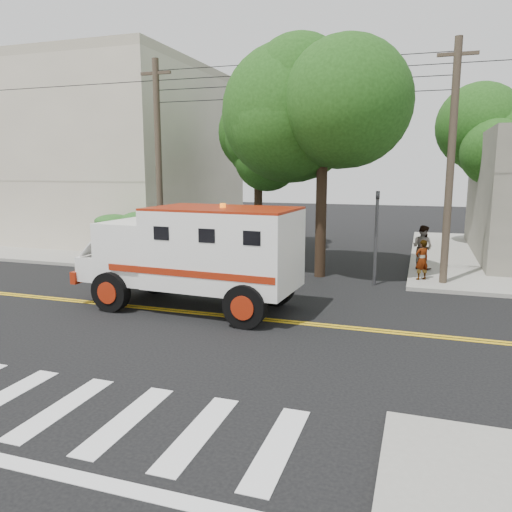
% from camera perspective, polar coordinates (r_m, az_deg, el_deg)
% --- Properties ---
extents(ground, '(100.00, 100.00, 0.00)m').
position_cam_1_polar(ground, '(15.28, -3.12, -6.87)').
color(ground, black).
rests_on(ground, ground).
extents(sidewalk_nw, '(17.00, 17.00, 0.15)m').
position_cam_1_polar(sidewalk_nw, '(33.32, -16.34, 2.05)').
color(sidewalk_nw, gray).
rests_on(sidewalk_nw, ground).
extents(building_left, '(16.00, 14.00, 10.00)m').
position_cam_1_polar(building_left, '(35.42, -18.06, 10.65)').
color(building_left, '#B8AD97').
rests_on(building_left, sidewalk_nw).
extents(utility_pole_left, '(0.28, 0.28, 9.00)m').
position_cam_1_polar(utility_pole_left, '(22.47, -11.05, 9.98)').
color(utility_pole_left, '#382D23').
rests_on(utility_pole_left, ground).
extents(utility_pole_right, '(0.28, 0.28, 9.00)m').
position_cam_1_polar(utility_pole_right, '(19.82, 21.34, 9.52)').
color(utility_pole_right, '#382D23').
rests_on(utility_pole_right, ground).
extents(tree_main, '(6.08, 5.70, 9.85)m').
position_cam_1_polar(tree_main, '(20.30, 8.85, 17.71)').
color(tree_main, black).
rests_on(tree_main, ground).
extents(tree_left, '(4.48, 4.20, 7.70)m').
position_cam_1_polar(tree_left, '(26.67, 0.79, 12.77)').
color(tree_left, black).
rests_on(tree_left, ground).
extents(tree_right, '(4.80, 4.50, 8.20)m').
position_cam_1_polar(tree_right, '(29.62, 25.69, 12.23)').
color(tree_right, black).
rests_on(tree_right, ground).
extents(traffic_signal, '(0.15, 0.18, 3.60)m').
position_cam_1_polar(traffic_signal, '(19.39, 13.59, 3.18)').
color(traffic_signal, '#3F3F42').
rests_on(traffic_signal, ground).
extents(accessibility_sign, '(0.45, 0.10, 2.02)m').
position_cam_1_polar(accessibility_sign, '(23.12, -11.88, 2.15)').
color(accessibility_sign, '#3F3F42').
rests_on(accessibility_sign, ground).
extents(palm_planter, '(3.52, 2.63, 2.36)m').
position_cam_1_polar(palm_planter, '(24.11, -13.91, 3.05)').
color(palm_planter, '#1E3314').
rests_on(palm_planter, sidewalk_nw).
extents(armored_truck, '(7.30, 3.25, 3.26)m').
position_cam_1_polar(armored_truck, '(15.78, -6.79, 0.53)').
color(armored_truck, white).
rests_on(armored_truck, ground).
extents(pedestrian_a, '(0.68, 0.64, 1.57)m').
position_cam_1_polar(pedestrian_a, '(20.36, 18.43, -0.42)').
color(pedestrian_a, gray).
rests_on(pedestrian_a, sidewalk_ne).
extents(pedestrian_b, '(1.16, 1.10, 1.90)m').
position_cam_1_polar(pedestrian_b, '(22.49, 18.47, 0.94)').
color(pedestrian_b, gray).
rests_on(pedestrian_b, sidewalk_ne).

